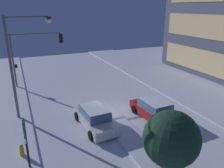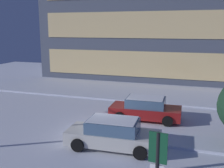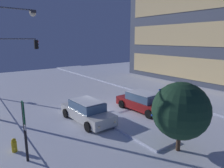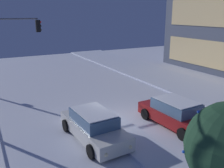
{
  "view_description": "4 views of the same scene",
  "coord_description": "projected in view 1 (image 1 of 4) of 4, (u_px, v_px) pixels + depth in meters",
  "views": [
    {
      "loc": [
        15.06,
        -6.74,
        8.35
      ],
      "look_at": [
        -0.1,
        -0.07,
        2.59
      ],
      "focal_mm": 35.44,
      "sensor_mm": 36.0,
      "label": 1
    },
    {
      "loc": [
        5.19,
        -14.16,
        5.9
      ],
      "look_at": [
        0.38,
        0.64,
        2.66
      ],
      "focal_mm": 43.42,
      "sensor_mm": 36.0,
      "label": 2
    },
    {
      "loc": [
        13.45,
        -8.75,
        5.67
      ],
      "look_at": [
        -0.9,
        1.7,
        1.79
      ],
      "focal_mm": 33.06,
      "sensor_mm": 36.0,
      "label": 3
    },
    {
      "loc": [
        11.85,
        -6.73,
        6.17
      ],
      "look_at": [
        -1.39,
        0.43,
        1.87
      ],
      "focal_mm": 40.21,
      "sensor_mm": 36.0,
      "label": 4
    }
  ],
  "objects": [
    {
      "name": "ground",
      "position": [
        113.0,
        114.0,
        18.32
      ],
      "size": [
        52.0,
        52.0,
        0.0
      ],
      "primitive_type": "plane",
      "color": "silver"
    },
    {
      "name": "curb_strip_far",
      "position": [
        196.0,
        96.0,
        21.69
      ],
      "size": [
        52.0,
        5.2,
        0.14
      ],
      "primitive_type": "cube",
      "color": "silver",
      "rests_on": "ground"
    },
    {
      "name": "fire_hydrant",
      "position": [
        22.0,
        151.0,
        12.89
      ],
      "size": [
        0.48,
        0.26,
        0.86
      ],
      "color": "gold",
      "rests_on": "ground"
    },
    {
      "name": "decorated_tree_median",
      "position": [
        171.0,
        139.0,
        10.97
      ],
      "size": [
        2.89,
        2.91,
        3.62
      ],
      "color": "#473323",
      "rests_on": "ground"
    },
    {
      "name": "traffic_light_corner_near_left",
      "position": [
        34.0,
        49.0,
        23.79
      ],
      "size": [
        0.32,
        5.56,
        5.89
      ],
      "rotation": [
        0.0,
        0.0,
        1.57
      ],
      "color": "#565960",
      "rests_on": "ground"
    },
    {
      "name": "car_near",
      "position": [
        95.0,
        118.0,
        16.16
      ],
      "size": [
        4.8,
        2.17,
        1.49
      ],
      "rotation": [
        0.0,
        0.0,
        0.04
      ],
      "color": "silver",
      "rests_on": "ground"
    },
    {
      "name": "median_strip",
      "position": [
        123.0,
        129.0,
        15.86
      ],
      "size": [
        9.0,
        1.8,
        0.14
      ],
      "primitive_type": "cube",
      "color": "silver",
      "rests_on": "ground"
    },
    {
      "name": "parking_info_sign",
      "position": [
        26.0,
        139.0,
        11.45
      ],
      "size": [
        0.55,
        0.13,
        2.98
      ],
      "rotation": [
        0.0,
        0.0,
        1.44
      ],
      "color": "black",
      "rests_on": "ground"
    },
    {
      "name": "car_far",
      "position": [
        155.0,
        110.0,
        17.34
      ],
      "size": [
        4.71,
        2.23,
        1.49
      ],
      "rotation": [
        0.0,
        0.0,
        3.18
      ],
      "color": "maroon",
      "rests_on": "ground"
    },
    {
      "name": "street_lamp_arched",
      "position": [
        23.0,
        54.0,
        16.24
      ],
      "size": [
        0.72,
        3.33,
        7.85
      ],
      "rotation": [
        0.0,
        0.0,
        1.68
      ],
      "color": "#565960",
      "rests_on": "ground"
    }
  ]
}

